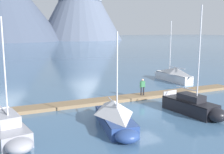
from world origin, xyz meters
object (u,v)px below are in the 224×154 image
Objects in this scene: person_on_dock at (143,86)px; sailboat_mid_dock_starboard at (173,74)px; sailboat_mid_dock_port at (194,106)px; sailboat_nearest_berth at (8,129)px; sailboat_second_berth at (115,115)px.

sailboat_mid_dock_starboard is at bearing 32.98° from person_on_dock.
sailboat_mid_dock_starboard is (8.16, 12.11, 0.27)m from sailboat_mid_dock_port.
sailboat_nearest_berth is 14.06m from sailboat_mid_dock_port.
sailboat_second_berth is at bearing -136.77° from person_on_dock.
sailboat_mid_dock_port is 14.61m from sailboat_mid_dock_starboard.
sailboat_mid_dock_port reaches higher than sailboat_mid_dock_starboard.
sailboat_second_berth reaches higher than person_on_dock.
sailboat_mid_dock_port is (13.95, -1.75, 0.07)m from sailboat_nearest_berth.
sailboat_mid_dock_starboard is (15.19, 11.70, 0.09)m from sailboat_second_berth.
sailboat_mid_dock_port reaches higher than sailboat_nearest_berth.
person_on_dock is at bearing 43.23° from sailboat_second_berth.
sailboat_second_berth is (6.93, -1.34, 0.25)m from sailboat_nearest_berth.
sailboat_nearest_berth is at bearing 172.86° from sailboat_mid_dock_port.
sailboat_mid_dock_starboard is at bearing 37.61° from sailboat_second_berth.
sailboat_mid_dock_starboard is 4.75× the size of person_on_dock.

